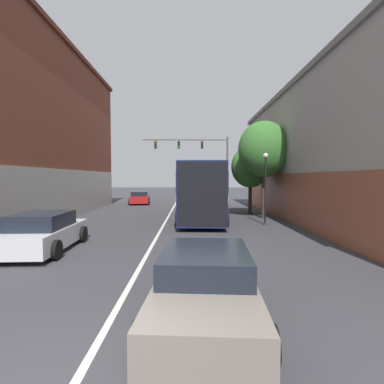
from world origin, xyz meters
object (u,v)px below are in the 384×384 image
street_lamp (265,185)px  street_tree_far (250,167)px  hatchback_foreground (205,286)px  bus (203,189)px  street_tree_near (264,149)px  parked_car_left_near (140,198)px  parked_car_left_mid (44,232)px  traffic_signal_gantry (200,154)px

street_lamp → street_tree_far: size_ratio=0.80×
hatchback_foreground → street_tree_far: size_ratio=0.86×
hatchback_foreground → street_lamp: size_ratio=1.07×
hatchback_foreground → street_lamp: bearing=-15.5°
bus → street_tree_far: (3.65, 2.80, 1.51)m
bus → hatchback_foreground: (-0.53, -13.80, -1.36)m
street_tree_near → bus: bearing=-175.8°
street_tree_near → street_lamp: bearing=-101.7°
parked_car_left_near → street_lamp: size_ratio=1.17×
hatchback_foreground → parked_car_left_mid: (-5.63, 5.30, 0.06)m
bus → parked_car_left_near: bus is taller
parked_car_left_mid → street_tree_near: (10.18, 8.79, 3.85)m
parked_car_left_mid → street_tree_far: (9.82, 11.30, 2.80)m
traffic_signal_gantry → street_lamp: bearing=-77.7°
parked_car_left_mid → street_tree_far: bearing=-43.1°
hatchback_foreground → street_tree_far: (4.18, 16.60, 2.87)m
bus → hatchback_foreground: bus is taller
bus → parked_car_left_near: bearing=30.3°
street_tree_near → street_tree_far: size_ratio=1.26×
traffic_signal_gantry → street_tree_far: 10.36m
parked_car_left_near → parked_car_left_mid: bearing=172.4°
bus → parked_car_left_mid: 10.58m
traffic_signal_gantry → street_lamp: traffic_signal_gantry is taller
hatchback_foreground → street_lamp: (3.98, 11.32, 1.63)m
parked_car_left_mid → street_lamp: (9.61, 6.02, 1.57)m
street_tree_far → parked_car_left_near: bearing=137.9°
bus → traffic_signal_gantry: (0.20, 12.42, 3.25)m
traffic_signal_gantry → street_lamp: size_ratio=2.22×
bus → hatchback_foreground: size_ratio=2.36×
bus → street_tree_near: 4.77m
hatchback_foreground → street_tree_near: bearing=-14.0°
street_lamp → parked_car_left_near: bearing=124.1°
street_tree_far → parked_car_left_mid: bearing=-131.0°
parked_car_left_near → traffic_signal_gantry: bearing=-89.2°
hatchback_foreground → street_tree_far: 17.36m
hatchback_foreground → parked_car_left_near: bearing=16.1°
street_lamp → street_tree_far: street_tree_far is taller
street_lamp → street_tree_near: (0.57, 2.77, 2.28)m
traffic_signal_gantry → street_tree_near: traffic_signal_gantry is taller
traffic_signal_gantry → hatchback_foreground: bearing=-91.6°
bus → traffic_signal_gantry: 12.84m
traffic_signal_gantry → parked_car_left_mid: bearing=-106.9°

